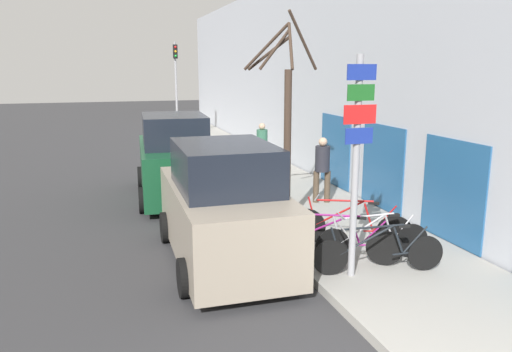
{
  "coord_description": "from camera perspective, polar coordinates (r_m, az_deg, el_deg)",
  "views": [
    {
      "loc": [
        -2.14,
        -2.95,
        3.48
      ],
      "look_at": [
        0.91,
        6.77,
        1.26
      ],
      "focal_mm": 35.0,
      "sensor_mm": 36.0,
      "label": 1
    }
  ],
  "objects": [
    {
      "name": "sidewalk_curb",
      "position": [
        17.93,
        -1.79,
        1.36
      ],
      "size": [
        3.2,
        32.0,
        0.15
      ],
      "color": "#9E9B93",
      "rests_on": "ground"
    },
    {
      "name": "signpost",
      "position": [
        7.91,
        11.39,
        2.02
      ],
      "size": [
        0.54,
        0.13,
        3.53
      ],
      "color": "#939399",
      "rests_on": "sidewalk_curb"
    },
    {
      "name": "building_facade",
      "position": [
        18.08,
        3.67,
        11.5
      ],
      "size": [
        0.23,
        32.0,
        6.5
      ],
      "color": "#B2B7C1",
      "rests_on": "ground"
    },
    {
      "name": "pedestrian_near",
      "position": [
        12.5,
        7.58,
        1.23
      ],
      "size": [
        0.42,
        0.37,
        1.64
      ],
      "rotation": [
        0.0,
        0.0,
        2.87
      ],
      "color": "#4C3D2D",
      "rests_on": "sidewalk_curb"
    },
    {
      "name": "bicycle_3",
      "position": [
        9.56,
        10.73,
        -5.74
      ],
      "size": [
        1.93,
        1.32,
        0.95
      ],
      "rotation": [
        0.0,
        0.0,
        0.98
      ],
      "color": "black",
      "rests_on": "sidewalk_curb"
    },
    {
      "name": "bicycle_0",
      "position": [
        8.53,
        13.83,
        -8.42
      ],
      "size": [
        2.19,
        0.56,
        0.83
      ],
      "rotation": [
        0.0,
        0.0,
        1.39
      ],
      "color": "black",
      "rests_on": "sidewalk_curb"
    },
    {
      "name": "bicycle_1",
      "position": [
        9.05,
        13.18,
        -7.14
      ],
      "size": [
        2.07,
        0.45,
        0.85
      ],
      "rotation": [
        0.0,
        0.0,
        1.44
      ],
      "color": "black",
      "rests_on": "sidewalk_curb"
    },
    {
      "name": "parked_car_1",
      "position": [
        13.58,
        -9.27,
        1.79
      ],
      "size": [
        2.21,
        4.37,
        2.27
      ],
      "rotation": [
        0.0,
        0.0,
        -0.07
      ],
      "color": "#144728",
      "rests_on": "ground"
    },
    {
      "name": "bicycle_2",
      "position": [
        8.91,
        9.0,
        -7.23
      ],
      "size": [
        1.93,
        1.32,
        0.86
      ],
      "rotation": [
        0.0,
        0.0,
        0.98
      ],
      "color": "black",
      "rests_on": "sidewalk_curb"
    },
    {
      "name": "pedestrian_far",
      "position": [
        16.08,
        0.69,
        3.69
      ],
      "size": [
        0.42,
        0.35,
        1.59
      ],
      "rotation": [
        0.0,
        0.0,
        -0.11
      ],
      "color": "#4C3D2D",
      "rests_on": "sidewalk_curb"
    },
    {
      "name": "ground_plane",
      "position": [
        14.73,
        -8.59,
        -1.49
      ],
      "size": [
        80.0,
        80.0,
        0.0
      ],
      "primitive_type": "plane",
      "color": "#333335"
    },
    {
      "name": "parked_car_0",
      "position": [
        9.0,
        -3.71,
        -3.71
      ],
      "size": [
        2.06,
        4.2,
        2.19
      ],
      "rotation": [
        0.0,
        0.0,
        -0.02
      ],
      "color": "gray",
      "rests_on": "ground"
    },
    {
      "name": "street_tree",
      "position": [
        10.64,
        3.43,
        5.81
      ],
      "size": [
        1.61,
        1.5,
        4.48
      ],
      "color": "#3D2D23",
      "rests_on": "sidewalk_curb"
    },
    {
      "name": "traffic_light",
      "position": [
        24.3,
        -9.14,
        11.11
      ],
      "size": [
        0.2,
        0.3,
        4.5
      ],
      "color": "#939399",
      "rests_on": "sidewalk_curb"
    }
  ]
}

